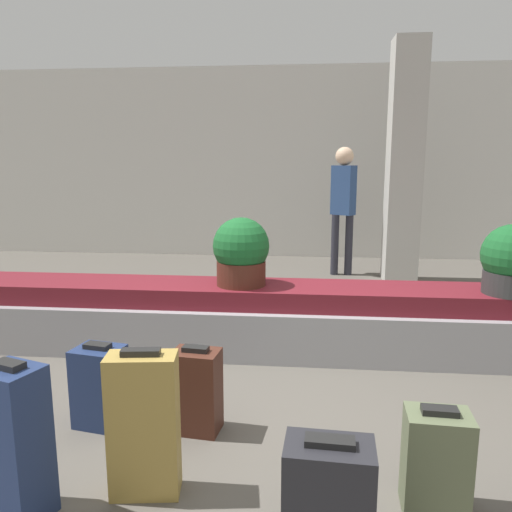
{
  "coord_description": "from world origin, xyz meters",
  "views": [
    {
      "loc": [
        0.41,
        -2.91,
        1.61
      ],
      "look_at": [
        0.0,
        1.22,
        0.83
      ],
      "focal_mm": 35.0,
      "sensor_mm": 36.0,
      "label": 1
    }
  ],
  "objects": [
    {
      "name": "ground_plane",
      "position": [
        0.0,
        0.0,
        0.0
      ],
      "size": [
        18.0,
        18.0,
        0.0
      ],
      "primitive_type": "plane",
      "color": "#59544C"
    },
    {
      "name": "back_wall",
      "position": [
        0.0,
        5.74,
        1.6
      ],
      "size": [
        18.0,
        0.06,
        3.2
      ],
      "color": "silver",
      "rests_on": "ground_plane"
    },
    {
      "name": "carousel",
      "position": [
        0.0,
        1.22,
        0.27
      ],
      "size": [
        7.74,
        0.73,
        0.58
      ],
      "color": "#9E9EA3",
      "rests_on": "ground_plane"
    },
    {
      "name": "pillar",
      "position": [
        1.72,
        4.04,
        1.6
      ],
      "size": [
        0.44,
        0.44,
        3.2
      ],
      "color": "beige",
      "rests_on": "ground_plane"
    },
    {
      "name": "suitcase_0",
      "position": [
        -0.35,
        -0.76,
        0.36
      ],
      "size": [
        0.35,
        0.21,
        0.75
      ],
      "rotation": [
        0.0,
        0.0,
        0.13
      ],
      "color": "#A3843D",
      "rests_on": "ground_plane"
    },
    {
      "name": "suitcase_1",
      "position": [
        -0.87,
        -0.98,
        0.37
      ],
      "size": [
        0.31,
        0.28,
        0.76
      ],
      "rotation": [
        0.0,
        0.0,
        -0.33
      ],
      "color": "navy",
      "rests_on": "ground_plane"
    },
    {
      "name": "suitcase_2",
      "position": [
        -0.84,
        -0.14,
        0.25
      ],
      "size": [
        0.32,
        0.28,
        0.53
      ],
      "rotation": [
        0.0,
        0.0,
        -0.18
      ],
      "color": "navy",
      "rests_on": "ground_plane"
    },
    {
      "name": "suitcase_3",
      "position": [
        -0.22,
        -0.16,
        0.26
      ],
      "size": [
        0.3,
        0.24,
        0.54
      ],
      "rotation": [
        0.0,
        0.0,
        -0.11
      ],
      "color": "#472319",
      "rests_on": "ground_plane"
    },
    {
      "name": "suitcase_4",
      "position": [
        1.03,
        -0.75,
        0.25
      ],
      "size": [
        0.31,
        0.23,
        0.52
      ],
      "rotation": [
        0.0,
        0.0,
        -0.06
      ],
      "color": "#5B6647",
      "rests_on": "ground_plane"
    },
    {
      "name": "suitcase_7",
      "position": [
        0.53,
        -1.01,
        0.23
      ],
      "size": [
        0.39,
        0.26,
        0.49
      ],
      "rotation": [
        0.0,
        0.0,
        -0.06
      ],
      "color": "#232328",
      "rests_on": "ground_plane"
    },
    {
      "name": "potted_plant_0",
      "position": [
        -0.12,
        1.21,
        0.86
      ],
      "size": [
        0.48,
        0.48,
        0.58
      ],
      "color": "#4C2319",
      "rests_on": "carousel"
    },
    {
      "name": "traveler_0",
      "position": [
        0.94,
        4.31,
        1.12
      ],
      "size": [
        0.36,
        0.34,
        1.83
      ],
      "rotation": [
        0.0,
        0.0,
        -0.64
      ],
      "color": "#282833",
      "rests_on": "ground_plane"
    }
  ]
}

